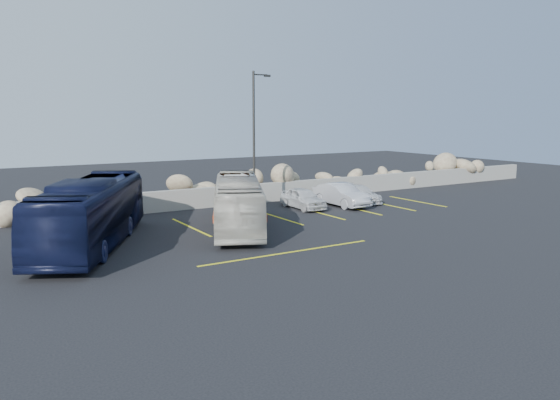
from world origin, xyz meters
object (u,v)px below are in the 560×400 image
car_b (341,195)px  vintage_bus (238,203)px  lamppost (255,137)px  car_c (359,194)px  tour_coach (91,213)px  car_a (303,198)px

car_b → vintage_bus: bearing=-162.9°
lamppost → car_c: lamppost is taller
tour_coach → car_a: (12.91, 3.17, -0.83)m
vintage_bus → car_c: 10.86m
vintage_bus → car_c: vintage_bus is taller
car_b → car_c: 1.96m
car_c → lamppost: bearing=179.3°
tour_coach → car_a: 13.32m
car_a → tour_coach: bearing=-163.6°
car_a → car_b: 2.54m
vintage_bus → car_b: 8.90m
car_a → car_c: 4.39m
car_c → car_a: bearing=-173.5°
tour_coach → car_a: size_ratio=2.86×
lamppost → vintage_bus: bearing=-128.1°
vintage_bus → car_b: bearing=43.7°
lamppost → tour_coach: lamppost is taller
lamppost → tour_coach: 11.26m
vintage_bus → tour_coach: bearing=-154.3°
vintage_bus → tour_coach: 6.96m
tour_coach → lamppost: bearing=49.3°
lamppost → car_c: bearing=-6.3°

